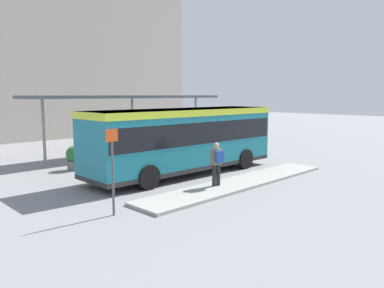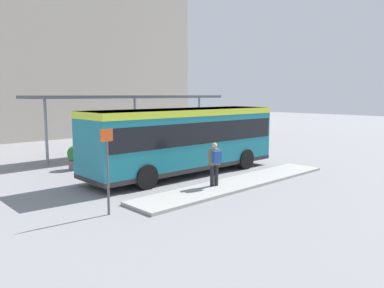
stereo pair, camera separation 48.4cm
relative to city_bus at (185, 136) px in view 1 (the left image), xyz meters
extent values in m
plane|color=gray|center=(-0.01, 0.00, -1.86)|extent=(120.00, 120.00, 0.00)
cube|color=#9E9E99|center=(0.24, -3.27, -1.80)|extent=(10.89, 1.80, 0.12)
cube|color=#197284|center=(-0.01, 0.00, -0.09)|extent=(10.29, 2.77, 2.84)
cube|color=#C6DB33|center=(-0.01, 0.00, 1.18)|extent=(10.31, 2.79, 0.30)
cube|color=black|center=(-0.01, 0.00, 0.25)|extent=(10.09, 2.80, 1.00)
cube|color=black|center=(5.09, -0.09, 0.25)|extent=(0.12, 2.38, 1.09)
cube|color=#28282B|center=(-0.01, 0.00, -1.41)|extent=(10.30, 2.78, 0.20)
cylinder|color=black|center=(3.19, 1.19, -1.34)|extent=(1.05, 0.30, 1.04)
cylinder|color=black|center=(3.15, -1.30, -1.34)|extent=(1.05, 0.30, 1.04)
cylinder|color=black|center=(-3.16, 1.30, -1.34)|extent=(1.05, 0.30, 1.04)
cylinder|color=black|center=(-3.21, -1.19, -1.34)|extent=(1.05, 0.30, 1.04)
cylinder|color=#232328|center=(-1.17, -2.98, -1.30)|extent=(0.16, 0.16, 0.88)
cylinder|color=#232328|center=(-0.98, -3.04, -1.30)|extent=(0.16, 0.16, 0.88)
cube|color=#7A664C|center=(-1.08, -3.01, -0.53)|extent=(0.49, 0.37, 0.66)
cube|color=#234CA3|center=(-1.15, -3.22, -0.50)|extent=(0.38, 0.31, 0.50)
sphere|color=tan|center=(-1.08, -3.01, -0.06)|extent=(0.24, 0.24, 0.24)
torus|color=black|center=(7.72, 4.46, -1.50)|extent=(0.05, 0.74, 0.74)
torus|color=black|center=(7.71, 5.47, -1.50)|extent=(0.05, 0.74, 0.74)
cylinder|color=#2847AD|center=(7.72, 4.97, -1.26)|extent=(0.04, 0.78, 0.04)
cylinder|color=#2847AD|center=(7.72, 5.15, -1.32)|extent=(0.04, 0.04, 0.36)
cube|color=black|center=(7.72, 5.15, -1.14)|extent=(0.07, 0.18, 0.04)
cylinder|color=#2847AD|center=(7.72, 4.56, -1.17)|extent=(0.48, 0.04, 0.03)
torus|color=black|center=(7.55, 6.15, -1.50)|extent=(0.15, 0.74, 0.74)
torus|color=black|center=(7.41, 5.16, -1.50)|extent=(0.15, 0.74, 0.74)
cylinder|color=black|center=(7.48, 5.65, -1.26)|extent=(0.14, 0.78, 0.04)
cylinder|color=black|center=(7.45, 5.47, -1.32)|extent=(0.04, 0.04, 0.36)
cube|color=black|center=(7.45, 5.47, -1.14)|extent=(0.09, 0.19, 0.04)
cylinder|color=black|center=(7.53, 6.05, -1.17)|extent=(0.48, 0.10, 0.03)
torus|color=black|center=(7.74, 5.90, -1.54)|extent=(0.16, 0.66, 0.67)
torus|color=black|center=(7.59, 6.78, -1.54)|extent=(0.16, 0.66, 0.67)
cylinder|color=gold|center=(7.66, 6.34, -1.32)|extent=(0.15, 0.70, 0.04)
cylinder|color=gold|center=(7.64, 6.50, -1.37)|extent=(0.04, 0.04, 0.32)
cube|color=black|center=(7.64, 6.50, -1.21)|extent=(0.10, 0.19, 0.04)
cylinder|color=gold|center=(7.72, 5.99, -1.24)|extent=(0.48, 0.11, 0.03)
torus|color=black|center=(7.54, 7.48, -1.53)|extent=(0.12, 0.67, 0.67)
torus|color=black|center=(7.44, 6.58, -1.53)|extent=(0.12, 0.67, 0.67)
cylinder|color=orange|center=(7.49, 7.03, -1.31)|extent=(0.11, 0.71, 0.04)
cylinder|color=orange|center=(7.47, 6.87, -1.37)|extent=(0.04, 0.04, 0.33)
cube|color=black|center=(7.47, 6.87, -1.20)|extent=(0.09, 0.19, 0.04)
cylinder|color=orange|center=(7.53, 7.39, -1.23)|extent=(0.48, 0.08, 0.03)
cube|color=#4C515B|center=(1.99, 7.04, 1.88)|extent=(13.92, 2.63, 0.18)
cylinder|color=gray|center=(-3.92, 7.04, -0.04)|extent=(0.16, 0.16, 3.65)
cylinder|color=gray|center=(7.91, 7.04, -0.04)|extent=(0.16, 0.16, 3.65)
cylinder|color=gray|center=(1.99, 7.04, -0.04)|extent=(0.16, 0.16, 3.65)
cylinder|color=slate|center=(-3.37, 4.70, -1.61)|extent=(0.77, 0.77, 0.50)
sphere|color=#286B2D|center=(-3.37, 4.70, -1.03)|extent=(0.88, 0.88, 0.88)
cylinder|color=slate|center=(3.12, 4.84, -1.55)|extent=(0.65, 0.65, 0.62)
sphere|color=#235B28|center=(3.12, 4.84, -0.96)|extent=(0.75, 0.75, 0.75)
cylinder|color=#4C4C51|center=(-6.06, -3.00, -0.66)|extent=(0.08, 0.08, 2.40)
cube|color=#D84C19|center=(-6.06, -3.00, 0.74)|extent=(0.44, 0.03, 0.40)
cube|color=#B2A899|center=(4.43, 24.53, 6.30)|extent=(25.11, 12.79, 16.32)
camera|label=1|loc=(-12.53, -13.07, 2.00)|focal=35.00mm
camera|label=2|loc=(-12.18, -13.41, 2.00)|focal=35.00mm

